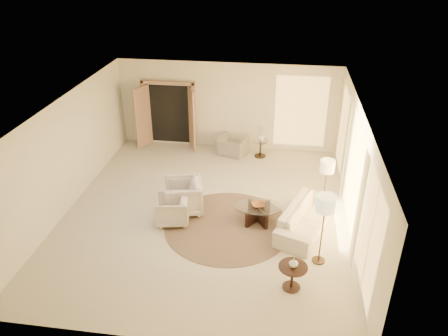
# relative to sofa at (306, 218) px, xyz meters

# --- Properties ---
(room) EXTENTS (7.04, 8.04, 2.83)m
(room) POSITION_rel_sofa_xyz_m (-2.47, 0.33, 1.08)
(room) COLOR beige
(room) RESTS_ON ground
(windows_right) EXTENTS (0.10, 6.40, 2.40)m
(windows_right) POSITION_rel_sofa_xyz_m (0.98, 0.43, 1.04)
(windows_right) COLOR #FFC766
(windows_right) RESTS_ON room
(window_back_corner) EXTENTS (1.70, 0.10, 2.40)m
(window_back_corner) POSITION_rel_sofa_xyz_m (-0.17, 4.28, 1.04)
(window_back_corner) COLOR #FFC766
(window_back_corner) RESTS_ON room
(curtains_right) EXTENTS (0.06, 5.20, 2.60)m
(curtains_right) POSITION_rel_sofa_xyz_m (0.93, 1.33, 0.99)
(curtains_right) COLOR beige
(curtains_right) RESTS_ON room
(french_doors) EXTENTS (1.95, 0.66, 2.16)m
(french_doors) POSITION_rel_sofa_xyz_m (-4.37, 4.15, 0.75)
(french_doors) COLOR tan
(french_doors) RESTS_ON room
(area_rug) EXTENTS (4.04, 4.04, 0.01)m
(area_rug) POSITION_rel_sofa_xyz_m (-1.85, -0.16, -0.31)
(area_rug) COLOR #3E2C23
(area_rug) RESTS_ON room
(sofa) EXTENTS (1.54, 2.31, 0.63)m
(sofa) POSITION_rel_sofa_xyz_m (0.00, 0.00, 0.00)
(sofa) COLOR beige
(sofa) RESTS_ON room
(armchair_left) EXTENTS (1.05, 1.09, 0.93)m
(armchair_left) POSITION_rel_sofa_xyz_m (-3.04, 0.36, 0.15)
(armchair_left) COLOR beige
(armchair_left) RESTS_ON room
(armchair_right) EXTENTS (0.81, 0.85, 0.77)m
(armchair_right) POSITION_rel_sofa_xyz_m (-3.20, -0.16, 0.07)
(armchair_right) COLOR beige
(armchair_right) RESTS_ON room
(accent_chair) EXTENTS (1.02, 0.82, 0.77)m
(accent_chair) POSITION_rel_sofa_xyz_m (-2.24, 3.73, 0.07)
(accent_chair) COLOR gray
(accent_chair) RESTS_ON room
(coffee_table) EXTENTS (1.17, 1.17, 0.42)m
(coffee_table) POSITION_rel_sofa_xyz_m (-1.15, 0.17, -0.05)
(coffee_table) COLOR black
(coffee_table) RESTS_ON room
(end_table) EXTENTS (0.57, 0.57, 0.54)m
(end_table) POSITION_rel_sofa_xyz_m (-0.31, -2.04, 0.06)
(end_table) COLOR black
(end_table) RESTS_ON room
(side_table) EXTENTS (0.47, 0.47, 0.55)m
(side_table) POSITION_rel_sofa_xyz_m (-1.34, 3.73, 0.01)
(side_table) COLOR black
(side_table) RESTS_ON room
(floor_lamp_near) EXTENTS (0.35, 0.35, 1.46)m
(floor_lamp_near) POSITION_rel_sofa_xyz_m (0.43, 0.79, 0.93)
(floor_lamp_near) COLOR black
(floor_lamp_near) RESTS_ON room
(floor_lamp_far) EXTENTS (0.40, 0.40, 1.63)m
(floor_lamp_far) POSITION_rel_sofa_xyz_m (0.26, -1.15, 1.08)
(floor_lamp_far) COLOR black
(floor_lamp_far) RESTS_ON room
(bowl) EXTENTS (0.41, 0.41, 0.08)m
(bowl) POSITION_rel_sofa_xyz_m (-1.15, 0.17, 0.14)
(bowl) COLOR brown
(bowl) RESTS_ON coffee_table
(end_vase) EXTENTS (0.20, 0.20, 0.18)m
(end_vase) POSITION_rel_sofa_xyz_m (-0.31, -2.04, 0.31)
(end_vase) COLOR white
(end_vase) RESTS_ON end_table
(side_vase) EXTENTS (0.24, 0.24, 0.23)m
(side_vase) POSITION_rel_sofa_xyz_m (-1.34, 3.73, 0.34)
(side_vase) COLOR white
(side_vase) RESTS_ON side_table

